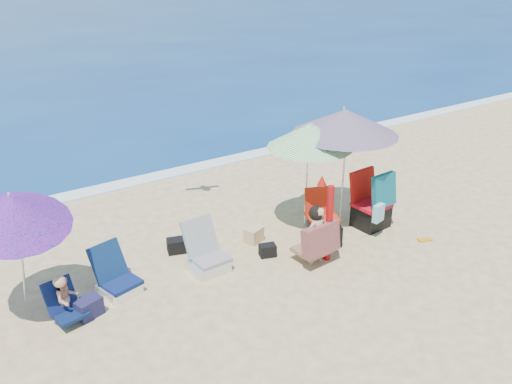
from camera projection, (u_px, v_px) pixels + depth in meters
ground at (305, 269)px, 8.78m from camera, size 120.00×120.00×0.00m
foam at (169, 174)px, 12.63m from camera, size 120.00×0.50×0.04m
umbrella_turquoise at (345, 122)px, 9.62m from camera, size 2.51×2.51×2.26m
umbrella_striped at (310, 135)px, 9.45m from camera, size 1.81×1.81×2.08m
umbrella_blue at (14, 210)px, 6.98m from camera, size 1.73×1.78×2.03m
furled_umbrella at (328, 215)px, 8.76m from camera, size 0.23×0.33×1.49m
chair_navy at (117, 281)px, 8.10m from camera, size 0.67×0.77×0.74m
chair_rainbow at (207, 257)px, 8.70m from camera, size 0.64×0.73×0.80m
camp_chair_left at (323, 227)px, 9.53m from camera, size 0.78×0.83×0.95m
camp_chair_right at (372, 207)px, 10.00m from camera, size 0.67×0.82×1.14m
person_center at (317, 236)px, 8.76m from camera, size 0.72×0.60×1.04m
person_left at (66, 299)px, 7.40m from camera, size 0.54×0.58×0.78m
bag_navy_a at (88, 307)px, 7.57m from camera, size 0.42×0.35×0.28m
bag_black_a at (177, 246)px, 9.25m from camera, size 0.39×0.33×0.24m
bag_tan at (254, 235)px, 9.57m from camera, size 0.38×0.32×0.28m
bag_black_b at (268, 250)px, 9.13m from camera, size 0.32×0.27×0.21m
orange_item at (425, 240)px, 9.66m from camera, size 0.28×0.20×0.03m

